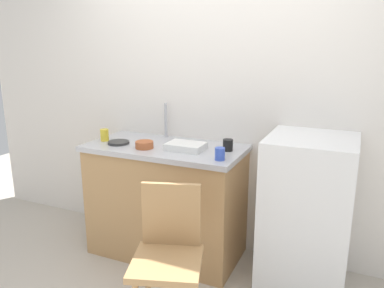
{
  "coord_description": "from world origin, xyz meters",
  "views": [
    {
      "loc": [
        1.07,
        -1.89,
        1.7
      ],
      "look_at": [
        -0.04,
        0.6,
        0.97
      ],
      "focal_mm": 35.53,
      "sensor_mm": 36.0,
      "label": 1
    }
  ],
  "objects_px": {
    "dish_tray": "(186,146)",
    "chair": "(168,253)",
    "refrigerator": "(307,214)",
    "cup_blue": "(220,154)",
    "cup_yellow": "(105,135)",
    "terracotta_bowl": "(144,145)",
    "hotplate": "(119,143)",
    "cup_black": "(228,145)"
  },
  "relations": [
    {
      "from": "refrigerator",
      "to": "dish_tray",
      "type": "distance_m",
      "value": 0.99
    },
    {
      "from": "refrigerator",
      "to": "hotplate",
      "type": "xyz_separation_m",
      "value": [
        -1.47,
        -0.11,
        0.38
      ]
    },
    {
      "from": "chair",
      "to": "cup_yellow",
      "type": "xyz_separation_m",
      "value": [
        -0.94,
        0.7,
        0.47
      ]
    },
    {
      "from": "chair",
      "to": "hotplate",
      "type": "relative_size",
      "value": 5.24
    },
    {
      "from": "hotplate",
      "to": "cup_black",
      "type": "xyz_separation_m",
      "value": [
        0.86,
        0.16,
        0.03
      ]
    },
    {
      "from": "terracotta_bowl",
      "to": "cup_black",
      "type": "bearing_deg",
      "value": 17.45
    },
    {
      "from": "refrigerator",
      "to": "cup_blue",
      "type": "bearing_deg",
      "value": -161.89
    },
    {
      "from": "dish_tray",
      "to": "hotplate",
      "type": "relative_size",
      "value": 1.65
    },
    {
      "from": "chair",
      "to": "cup_black",
      "type": "distance_m",
      "value": 0.95
    },
    {
      "from": "chair",
      "to": "terracotta_bowl",
      "type": "relative_size",
      "value": 6.45
    },
    {
      "from": "chair",
      "to": "cup_yellow",
      "type": "distance_m",
      "value": 1.26
    },
    {
      "from": "chair",
      "to": "hotplate",
      "type": "xyz_separation_m",
      "value": [
        -0.78,
        0.66,
        0.44
      ]
    },
    {
      "from": "hotplate",
      "to": "cup_black",
      "type": "bearing_deg",
      "value": 10.62
    },
    {
      "from": "cup_blue",
      "to": "chair",
      "type": "bearing_deg",
      "value": -100.23
    },
    {
      "from": "terracotta_bowl",
      "to": "cup_black",
      "type": "height_order",
      "value": "cup_black"
    },
    {
      "from": "hotplate",
      "to": "cup_yellow",
      "type": "distance_m",
      "value": 0.17
    },
    {
      "from": "refrigerator",
      "to": "cup_black",
      "type": "distance_m",
      "value": 0.74
    },
    {
      "from": "cup_blue",
      "to": "hotplate",
      "type": "bearing_deg",
      "value": 174.68
    },
    {
      "from": "cup_blue",
      "to": "cup_yellow",
      "type": "xyz_separation_m",
      "value": [
        -1.05,
        0.12,
        0.01
      ]
    },
    {
      "from": "terracotta_bowl",
      "to": "cup_yellow",
      "type": "xyz_separation_m",
      "value": [
        -0.41,
        0.06,
        0.02
      ]
    },
    {
      "from": "dish_tray",
      "to": "cup_black",
      "type": "xyz_separation_m",
      "value": [
        0.3,
        0.1,
        0.02
      ]
    },
    {
      "from": "hotplate",
      "to": "cup_blue",
      "type": "xyz_separation_m",
      "value": [
        0.89,
        -0.08,
        0.03
      ]
    },
    {
      "from": "terracotta_bowl",
      "to": "hotplate",
      "type": "xyz_separation_m",
      "value": [
        -0.26,
        0.03,
        -0.02
      ]
    },
    {
      "from": "cup_blue",
      "to": "refrigerator",
      "type": "bearing_deg",
      "value": 18.11
    },
    {
      "from": "chair",
      "to": "cup_blue",
      "type": "relative_size",
      "value": 10.26
    },
    {
      "from": "chair",
      "to": "terracotta_bowl",
      "type": "distance_m",
      "value": 0.94
    },
    {
      "from": "terracotta_bowl",
      "to": "chair",
      "type": "bearing_deg",
      "value": -50.24
    },
    {
      "from": "refrigerator",
      "to": "terracotta_bowl",
      "type": "xyz_separation_m",
      "value": [
        -1.21,
        -0.14,
        0.4
      ]
    },
    {
      "from": "terracotta_bowl",
      "to": "cup_blue",
      "type": "relative_size",
      "value": 1.59
    },
    {
      "from": "chair",
      "to": "cup_black",
      "type": "relative_size",
      "value": 10.29
    },
    {
      "from": "chair",
      "to": "cup_blue",
      "type": "xyz_separation_m",
      "value": [
        0.1,
        0.58,
        0.47
      ]
    },
    {
      "from": "cup_black",
      "to": "terracotta_bowl",
      "type": "bearing_deg",
      "value": -162.55
    },
    {
      "from": "refrigerator",
      "to": "cup_blue",
      "type": "distance_m",
      "value": 0.74
    },
    {
      "from": "hotplate",
      "to": "cup_black",
      "type": "relative_size",
      "value": 1.96
    },
    {
      "from": "chair",
      "to": "hotplate",
      "type": "distance_m",
      "value": 1.11
    },
    {
      "from": "terracotta_bowl",
      "to": "cup_black",
      "type": "xyz_separation_m",
      "value": [
        0.61,
        0.19,
        0.02
      ]
    },
    {
      "from": "dish_tray",
      "to": "chair",
      "type": "bearing_deg",
      "value": -73.0
    },
    {
      "from": "hotplate",
      "to": "chair",
      "type": "bearing_deg",
      "value": -40.2
    },
    {
      "from": "refrigerator",
      "to": "cup_black",
      "type": "xyz_separation_m",
      "value": [
        -0.61,
        0.05,
        0.42
      ]
    },
    {
      "from": "refrigerator",
      "to": "chair",
      "type": "bearing_deg",
      "value": -131.7
    },
    {
      "from": "dish_tray",
      "to": "terracotta_bowl",
      "type": "relative_size",
      "value": 2.03
    },
    {
      "from": "cup_blue",
      "to": "cup_black",
      "type": "xyz_separation_m",
      "value": [
        -0.03,
        0.24,
        -0.0
      ]
    }
  ]
}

